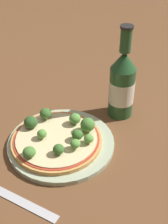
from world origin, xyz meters
name	(u,v)px	position (x,y,z in m)	size (l,w,h in m)	color
ground_plane	(66,144)	(0.00, 0.00, 0.00)	(3.00, 3.00, 0.00)	brown
plate	(61,143)	(-0.01, 0.01, 0.01)	(0.25, 0.25, 0.01)	#A3B293
pizza	(57,140)	(-0.02, 0.01, 0.02)	(0.21, 0.21, 0.01)	tan
broccoli_floret_0	(42,134)	(-0.04, 0.04, 0.04)	(0.02, 0.02, 0.02)	#89A866
broccoli_floret_1	(75,144)	(-0.02, -0.05, 0.04)	(0.02, 0.02, 0.02)	#89A866
broccoli_floret_2	(46,113)	(0.02, 0.08, 0.04)	(0.03, 0.03, 0.03)	#89A866
broccoli_floret_3	(75,119)	(0.05, 0.01, 0.04)	(0.03, 0.03, 0.03)	#89A866
broccoli_floret_4	(31,122)	(-0.03, 0.09, 0.04)	(0.03, 0.03, 0.03)	#89A866
broccoli_floret_5	(59,149)	(-0.05, -0.03, 0.04)	(0.02, 0.02, 0.02)	#89A866
broccoli_floret_6	(29,152)	(-0.10, 0.02, 0.04)	(0.03, 0.03, 0.02)	#89A866
broccoli_floret_7	(89,139)	(0.01, -0.06, 0.04)	(0.02, 0.02, 0.02)	#89A866
broccoli_floret_8	(88,125)	(0.04, -0.03, 0.05)	(0.03, 0.03, 0.04)	#89A866
broccoli_floret_9	(77,135)	(0.01, -0.03, 0.04)	(0.03, 0.03, 0.03)	#89A866
beer_bottle	(122,84)	(0.18, -0.04, 0.09)	(0.07, 0.07, 0.24)	#234C28
fork	(20,201)	(-0.18, -0.04, 0.00)	(0.04, 0.17, 0.00)	#B2B2B7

